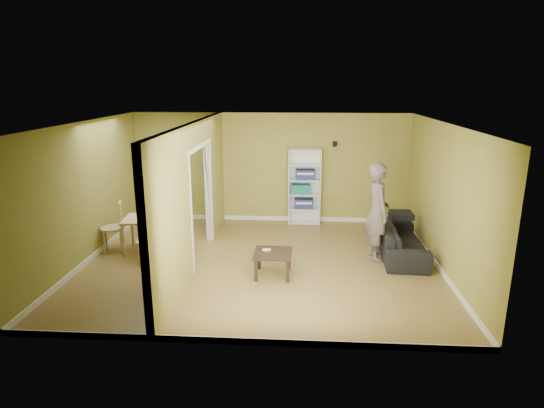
{
  "coord_description": "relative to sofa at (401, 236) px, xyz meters",
  "views": [
    {
      "loc": [
        0.72,
        -7.91,
        3.29
      ],
      "look_at": [
        0.2,
        0.2,
        1.1
      ],
      "focal_mm": 30.0,
      "sensor_mm": 36.0,
      "label": 1
    }
  ],
  "objects": [
    {
      "name": "room_shell",
      "position": [
        -2.7,
        -0.6,
        0.92
      ],
      "size": [
        6.5,
        6.5,
        6.5
      ],
      "color": "olive",
      "rests_on": "ground"
    },
    {
      "name": "partition",
      "position": [
        -3.9,
        -0.6,
        0.92
      ],
      "size": [
        0.22,
        5.5,
        2.6
      ],
      "primitive_type": null,
      "color": "#A19646",
      "rests_on": "ground"
    },
    {
      "name": "wall_speaker",
      "position": [
        -1.2,
        2.09,
        1.52
      ],
      "size": [
        0.1,
        0.1,
        0.1
      ],
      "primitive_type": "cube",
      "color": "black",
      "rests_on": "room_shell"
    },
    {
      "name": "sofa",
      "position": [
        0.0,
        0.0,
        0.0
      ],
      "size": [
        2.05,
        0.95,
        0.77
      ],
      "primitive_type": "imported",
      "rotation": [
        0.0,
        0.0,
        1.53
      ],
      "color": "black",
      "rests_on": "ground"
    },
    {
      "name": "person",
      "position": [
        -0.53,
        -0.21,
        0.71
      ],
      "size": [
        0.89,
        0.74,
        2.19
      ],
      "primitive_type": "imported",
      "rotation": [
        0.0,
        0.0,
        1.74
      ],
      "color": "slate",
      "rests_on": "ground"
    },
    {
      "name": "bookshelf",
      "position": [
        -1.88,
        2.0,
        0.51
      ],
      "size": [
        0.76,
        0.33,
        1.79
      ],
      "color": "white",
      "rests_on": "ground"
    },
    {
      "name": "paper_box_navy_a",
      "position": [
        -1.89,
        1.95,
        0.11
      ],
      "size": [
        0.44,
        0.29,
        0.22
      ],
      "primitive_type": "cube",
      "color": "navy",
      "rests_on": "bookshelf"
    },
    {
      "name": "paper_box_teal",
      "position": [
        -1.97,
        1.95,
        0.46
      ],
      "size": [
        0.44,
        0.29,
        0.23
      ],
      "primitive_type": "cube",
      "color": "#17664B",
      "rests_on": "bookshelf"
    },
    {
      "name": "paper_box_navy_b",
      "position": [
        -1.87,
        1.95,
        0.81
      ],
      "size": [
        0.45,
        0.29,
        0.23
      ],
      "primitive_type": "cube",
      "color": "navy",
      "rests_on": "bookshelf"
    },
    {
      "name": "coffee_table",
      "position": [
        -2.44,
        -1.14,
        -0.02
      ],
      "size": [
        0.65,
        0.65,
        0.43
      ],
      "rotation": [
        0.0,
        0.0,
        -0.02
      ],
      "color": "black",
      "rests_on": "ground"
    },
    {
      "name": "game_controller",
      "position": [
        -2.55,
        -1.06,
        0.06
      ],
      "size": [
        0.14,
        0.04,
        0.03
      ],
      "primitive_type": "cube",
      "color": "white",
      "rests_on": "coffee_table"
    },
    {
      "name": "dining_table",
      "position": [
        -4.9,
        -0.08,
        0.23
      ],
      "size": [
        1.1,
        0.74,
        0.69
      ],
      "rotation": [
        0.0,
        0.0,
        0.1
      ],
      "color": "tan",
      "rests_on": "ground"
    },
    {
      "name": "chair_left",
      "position": [
        -5.7,
        -0.13,
        0.12
      ],
      "size": [
        0.58,
        0.58,
        1.01
      ],
      "primitive_type": null,
      "rotation": [
        0.0,
        0.0,
        -1.26
      ],
      "color": "tan",
      "rests_on": "ground"
    },
    {
      "name": "chair_near",
      "position": [
        -4.83,
        -0.69,
        0.06
      ],
      "size": [
        0.4,
        0.4,
        0.88
      ],
      "primitive_type": null,
      "rotation": [
        0.0,
        0.0,
        0.0
      ],
      "color": "tan",
      "rests_on": "ground"
    },
    {
      "name": "chair_far",
      "position": [
        -4.87,
        0.44,
        0.11
      ],
      "size": [
        0.53,
        0.53,
        0.98
      ],
      "primitive_type": null,
      "rotation": [
        0.0,
        0.0,
        3.35
      ],
      "color": "tan",
      "rests_on": "ground"
    }
  ]
}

